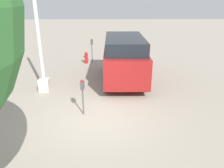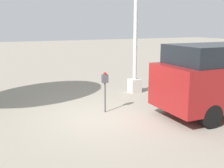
{
  "view_description": "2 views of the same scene",
  "coord_description": "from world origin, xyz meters",
  "views": [
    {
      "loc": [
        -6.46,
        -0.41,
        3.78
      ],
      "look_at": [
        1.07,
        -0.64,
        0.85
      ],
      "focal_mm": 35.0,
      "sensor_mm": 36.0,
      "label": 1
    },
    {
      "loc": [
        -3.14,
        -7.45,
        2.75
      ],
      "look_at": [
        0.13,
        -0.6,
        1.12
      ],
      "focal_mm": 45.0,
      "sensor_mm": 36.0,
      "label": 2
    }
  ],
  "objects": [
    {
      "name": "lamp_post",
      "position": [
        2.54,
        2.29,
        1.77
      ],
      "size": [
        0.44,
        0.44,
        5.67
      ],
      "color": "beige",
      "rests_on": "ground"
    },
    {
      "name": "parking_meter_near",
      "position": [
        0.36,
        0.38,
        0.95
      ],
      "size": [
        0.21,
        0.13,
        1.29
      ],
      "rotation": [
        0.0,
        0.0,
        -0.12
      ],
      "color": "#4C4C4C",
      "rests_on": "ground"
    },
    {
      "name": "ground_plane",
      "position": [
        0.0,
        0.0,
        0.0
      ],
      "size": [
        80.0,
        80.0,
        0.0
      ],
      "primitive_type": "plane",
      "color": "gray"
    }
  ]
}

